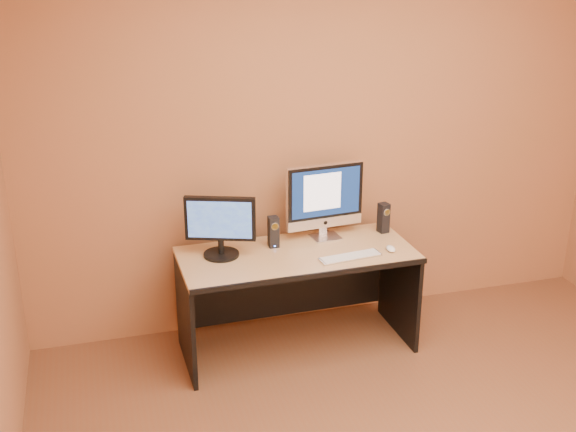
{
  "coord_description": "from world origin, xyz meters",
  "views": [
    {
      "loc": [
        -1.49,
        -2.35,
        2.51
      ],
      "look_at": [
        -0.41,
        1.47,
        0.97
      ],
      "focal_mm": 45.0,
      "sensor_mm": 36.0,
      "label": 1
    }
  ],
  "objects": [
    {
      "name": "walls",
      "position": [
        0.0,
        0.0,
        1.3
      ],
      "size": [
        4.0,
        4.0,
        2.6
      ],
      "primitive_type": null,
      "color": "#945B3B",
      "rests_on": "ground"
    },
    {
      "name": "desk",
      "position": [
        -0.32,
        1.57,
        0.34
      ],
      "size": [
        1.47,
        0.67,
        0.68
      ],
      "primitive_type": null,
      "rotation": [
        0.0,
        0.0,
        0.02
      ],
      "color": "tan",
      "rests_on": "ground"
    },
    {
      "name": "imac",
      "position": [
        -0.07,
        1.75,
        0.93
      ],
      "size": [
        0.53,
        0.23,
        0.5
      ],
      "primitive_type": null,
      "rotation": [
        0.0,
        0.0,
        0.08
      ],
      "color": "silver",
      "rests_on": "desk"
    },
    {
      "name": "second_monitor",
      "position": [
        -0.78,
        1.66,
        0.87
      ],
      "size": [
        0.49,
        0.35,
        0.38
      ],
      "primitive_type": null,
      "rotation": [
        0.0,
        0.0,
        -0.34
      ],
      "color": "black",
      "rests_on": "desk"
    },
    {
      "name": "speaker_left",
      "position": [
        -0.43,
        1.71,
        0.78
      ],
      "size": [
        0.06,
        0.07,
        0.2
      ],
      "primitive_type": null,
      "rotation": [
        0.0,
        0.0,
        0.02
      ],
      "color": "black",
      "rests_on": "desk"
    },
    {
      "name": "speaker_right",
      "position": [
        0.33,
        1.75,
        0.78
      ],
      "size": [
        0.07,
        0.08,
        0.2
      ],
      "primitive_type": null,
      "rotation": [
        0.0,
        0.0,
        0.19
      ],
      "color": "black",
      "rests_on": "desk"
    },
    {
      "name": "keyboard",
      "position": [
        -0.03,
        1.41,
        0.68
      ],
      "size": [
        0.4,
        0.15,
        0.02
      ],
      "primitive_type": "cube",
      "rotation": [
        0.0,
        0.0,
        0.12
      ],
      "color": "silver",
      "rests_on": "desk"
    },
    {
      "name": "mouse",
      "position": [
        0.25,
        1.44,
        0.69
      ],
      "size": [
        0.06,
        0.1,
        0.03
      ],
      "primitive_type": "ellipsoid",
      "rotation": [
        0.0,
        0.0,
        -0.1
      ],
      "color": "white",
      "rests_on": "desk"
    },
    {
      "name": "cable_a",
      "position": [
        -0.02,
        1.85,
        0.68
      ],
      "size": [
        0.06,
        0.19,
        0.01
      ],
      "primitive_type": "cylinder",
      "rotation": [
        1.57,
        0.0,
        0.29
      ],
      "color": "black",
      "rests_on": "desk"
    },
    {
      "name": "cable_b",
      "position": [
        -0.08,
        1.84,
        0.68
      ],
      "size": [
        0.04,
        0.16,
        0.01
      ],
      "primitive_type": "cylinder",
      "rotation": [
        1.57,
        0.0,
        -0.22
      ],
      "color": "black",
      "rests_on": "desk"
    }
  ]
}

